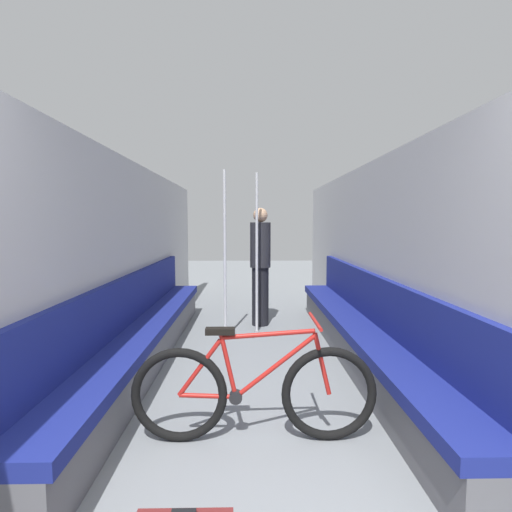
# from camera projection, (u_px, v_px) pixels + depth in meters

# --- Properties ---
(wall_left) EXTENTS (0.10, 9.29, 2.21)m
(wall_left) POSITION_uv_depth(u_px,v_px,m) (113.00, 264.00, 3.99)
(wall_left) COLOR #B2B2B7
(wall_left) RESTS_ON ground
(wall_right) EXTENTS (0.10, 9.29, 2.21)m
(wall_right) POSITION_uv_depth(u_px,v_px,m) (391.00, 263.00, 4.04)
(wall_right) COLOR #B2B2B7
(wall_right) RESTS_ON ground
(bench_seat_row_left) EXTENTS (0.43, 5.00, 0.96)m
(bench_seat_row_left) POSITION_uv_depth(u_px,v_px,m) (144.00, 335.00, 4.27)
(bench_seat_row_left) COLOR #5B5B60
(bench_seat_row_left) RESTS_ON ground
(bench_seat_row_right) EXTENTS (0.43, 5.00, 0.96)m
(bench_seat_row_right) POSITION_uv_depth(u_px,v_px,m) (360.00, 334.00, 4.31)
(bench_seat_row_right) COLOR #5B5B60
(bench_seat_row_right) RESTS_ON ground
(bicycle) EXTENTS (1.70, 0.46, 0.86)m
(bicycle) POSITION_uv_depth(u_px,v_px,m) (254.00, 392.00, 2.75)
(bicycle) COLOR black
(bicycle) RESTS_ON ground
(grab_pole_near) EXTENTS (0.08, 0.08, 2.19)m
(grab_pole_near) POSITION_uv_depth(u_px,v_px,m) (225.00, 257.00, 5.16)
(grab_pole_near) COLOR gray
(grab_pole_near) RESTS_ON ground
(grab_pole_far) EXTENTS (0.08, 0.08, 2.19)m
(grab_pole_far) POSITION_uv_depth(u_px,v_px,m) (257.00, 255.00, 5.47)
(grab_pole_far) COLOR gray
(grab_pole_far) RESTS_ON ground
(passenger_standing) EXTENTS (0.30, 0.30, 1.73)m
(passenger_standing) POSITION_uv_depth(u_px,v_px,m) (260.00, 265.00, 5.86)
(passenger_standing) COLOR black
(passenger_standing) RESTS_ON ground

